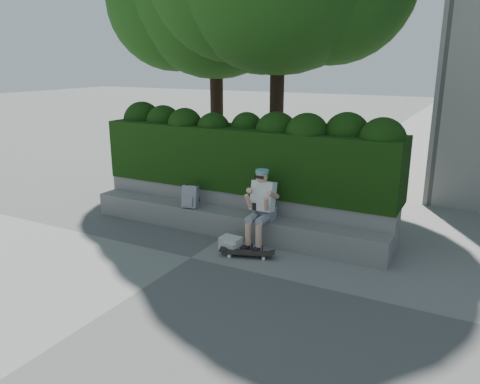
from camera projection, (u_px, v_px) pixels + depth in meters
The scene contains 8 objects.
ground at pixel (191, 258), 7.83m from camera, with size 80.00×80.00×0.00m, color slate.
bench_ledge at pixel (228, 223), 8.83m from camera, with size 6.00×0.45×0.45m, color gray.
planter_wall at pixel (239, 209), 9.19m from camera, with size 6.00×0.50×0.75m, color gray.
hedge at pixel (245, 158), 9.12m from camera, with size 6.00×1.00×1.20m, color black.
person at pixel (261, 205), 8.17m from camera, with size 0.40×0.76×1.38m.
skateboard at pixel (247, 253), 7.84m from camera, with size 0.85×0.46×0.09m.
backpack_plaid at pixel (190, 197), 8.97m from camera, with size 0.29×0.16×0.43m, color #A6A6AB.
backpack_ground at pixel (231, 243), 8.14m from camera, with size 0.36×0.25×0.23m, color beige.
Camera 1 is at (4.14, -5.99, 3.18)m, focal length 35.00 mm.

